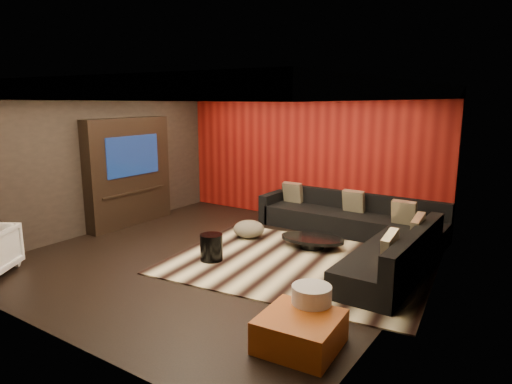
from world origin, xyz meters
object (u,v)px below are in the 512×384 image
Objects in this scene: drum_stool at (211,247)px; white_side_table at (311,309)px; orange_ottoman at (300,332)px; coffee_table at (312,242)px; sectional_sofa at (363,233)px.

drum_stool is 0.77× the size of white_side_table.
white_side_table is 0.69× the size of orange_ottoman.
coffee_table is 2.62× the size of drum_stool.
coffee_table is at bearing 53.80° from drum_stool.
sectional_sofa reaches higher than drum_stool.
orange_ottoman is (0.05, -0.34, -0.10)m from white_side_table.
drum_stool is 0.12× the size of sectional_sofa.
coffee_table is 0.31× the size of sectional_sofa.
coffee_table is 2.01× the size of white_side_table.
drum_stool is at bearing -130.92° from sectional_sofa.
coffee_table is at bearing 114.73° from orange_ottoman.
sectional_sofa is (0.70, 0.59, 0.15)m from coffee_table.
white_side_table is 3.25m from sectional_sofa.
sectional_sofa reaches higher than coffee_table.
coffee_table is at bearing -140.30° from sectional_sofa.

